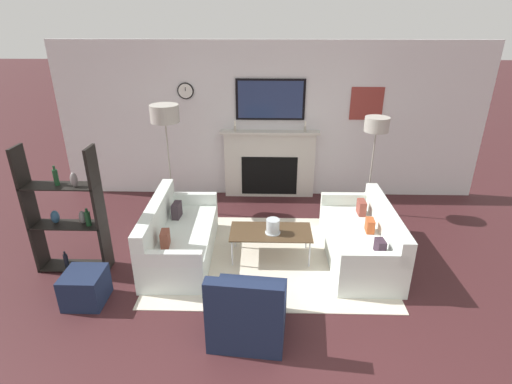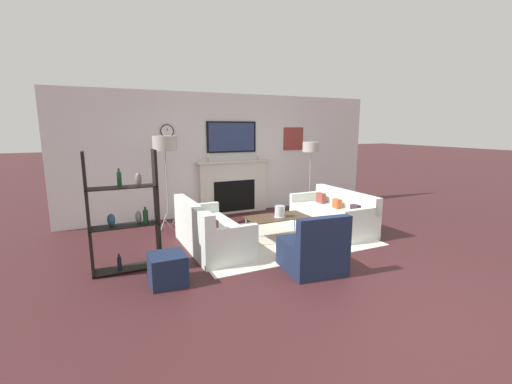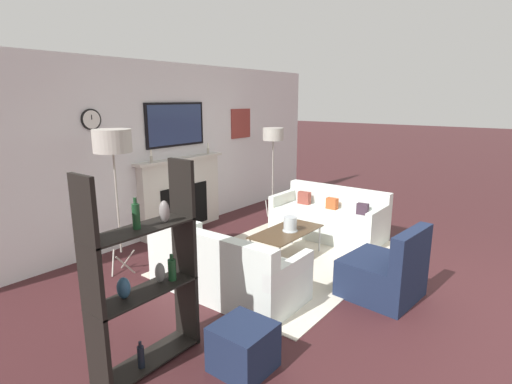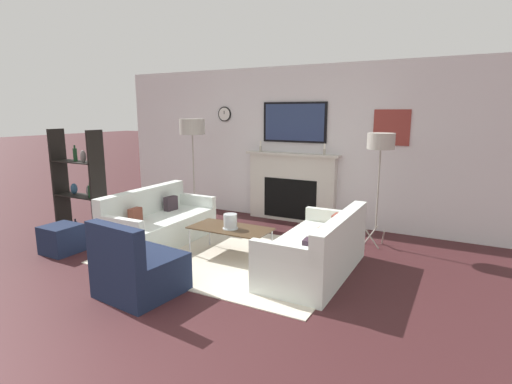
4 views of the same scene
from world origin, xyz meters
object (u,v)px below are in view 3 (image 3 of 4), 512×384
Objects in this scene: couch_right at (329,219)px; floor_lamp_right at (273,136)px; coffee_table at (287,233)px; floor_lamp_left at (112,143)px; ottoman at (243,347)px; armchair at (385,274)px; shelf_unit at (144,275)px; hurricane_candle at (290,225)px; couch_left at (224,270)px.

couch_right is 1.89m from floor_lamp_right.
floor_lamp_right reaches higher than coffee_table.
ottoman is (-0.49, -2.38, -1.45)m from floor_lamp_left.
coffee_table is at bearing 80.68° from armchair.
couch_right is at bearing 4.86° from shelf_unit.
floor_lamp_left is (-2.88, 1.39, 1.37)m from couch_right.
coffee_table is 2.46× the size of ottoman.
floor_lamp_left reaches higher than floor_lamp_right.
floor_lamp_left reaches higher than shelf_unit.
ottoman is (-2.13, -0.99, -0.18)m from coffee_table.
floor_lamp_left is 4.08× the size of ottoman.
floor_lamp_right is 3.70× the size of ottoman.
armchair reaches higher than hurricane_candle.
ottoman is at bearing 166.36° from armchair.
coffee_table is (1.26, 0.00, 0.10)m from couch_left.
hurricane_candle is at bearing -138.23° from floor_lamp_right.
ottoman is (-2.16, -0.96, -0.29)m from hurricane_candle.
floor_lamp_right is (1.86, 2.84, 1.22)m from armchair.
armchair is 1.88× the size of ottoman.
coffee_table is at bearing 124.32° from hurricane_candle.
couch_left is 1.78m from armchair.
floor_lamp_right is (1.59, 1.42, 1.00)m from hurricane_candle.
coffee_table is at bearing 24.98° from ottoman.
shelf_unit reaches higher than coffee_table.
shelf_unit is (-0.90, -1.71, -0.86)m from floor_lamp_left.
floor_lamp_right is at bearing 56.81° from armchair.
hurricane_candle reaches higher than ottoman.
armchair is at bearing -99.32° from coffee_table.
hurricane_candle is (-1.20, -0.04, 0.21)m from couch_right.
couch_left reaches higher than couch_right.
hurricane_candle is 0.13× the size of floor_lamp_right.
coffee_table is 0.12m from hurricane_candle.
floor_lamp_left is at bearing 139.92° from coffee_table.
couch_right is 3.95× the size of ottoman.
coffee_table is 0.60× the size of floor_lamp_left.
shelf_unit is at bearing -175.14° from couch_right.
hurricane_candle is 2.48m from floor_lamp_left.
floor_lamp_right is 4.56m from shelf_unit.
ottoman is (-3.75, -2.38, -1.30)m from floor_lamp_right.
floor_lamp_right reaches higher than ottoman.
armchair is at bearing -26.07° from shelf_unit.
couch_left is 2.49m from couch_right.
couch_right reaches higher than hurricane_candle.
couch_right is 8.46× the size of hurricane_candle.
floor_lamp_right is (1.62, 1.39, 1.12)m from coffee_table.
coffee_table is 0.67× the size of floor_lamp_right.
shelf_unit is at bearing -157.70° from floor_lamp_right.
floor_lamp_left is 2.12m from shelf_unit.
couch_right reaches higher than coffee_table.
armchair is 0.51× the size of floor_lamp_right.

